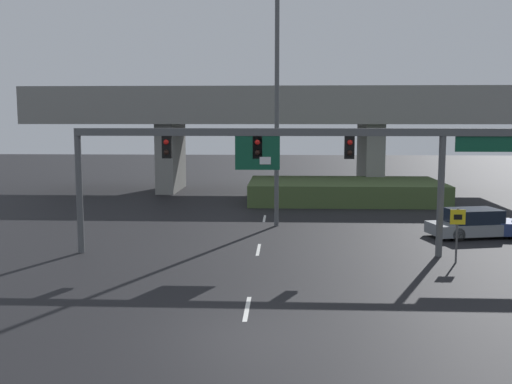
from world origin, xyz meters
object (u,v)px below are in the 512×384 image
signal_gantry (294,150)px  parked_sedan_near_right (476,224)px  highway_light_pole_near (277,68)px  speed_limit_sign (457,227)px

signal_gantry → parked_sedan_near_right: (9.04, 4.33, -3.84)m
signal_gantry → highway_light_pole_near: size_ratio=1.21×
signal_gantry → parked_sedan_near_right: bearing=25.6°
speed_limit_sign → highway_light_pole_near: (-7.35, 8.05, 6.96)m
parked_sedan_near_right → speed_limit_sign: bearing=-127.3°
speed_limit_sign → parked_sedan_near_right: 6.06m
highway_light_pole_near → parked_sedan_near_right: 12.80m
signal_gantry → parked_sedan_near_right: signal_gantry is taller
highway_light_pole_near → signal_gantry: bearing=-83.5°
signal_gantry → speed_limit_sign: 7.32m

